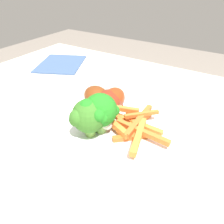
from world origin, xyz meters
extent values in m
cube|color=silver|center=(0.00, 0.00, 0.70)|extent=(1.17, 0.75, 0.03)
cylinder|color=#ACA695|center=(-0.52, 0.31, 0.34)|extent=(0.06, 0.06, 0.68)
cylinder|color=white|center=(-0.07, 0.00, 0.72)|extent=(0.25, 0.25, 0.01)
cylinder|color=#7DBB4C|center=(-0.08, -0.06, 0.73)|extent=(0.02, 0.02, 0.02)
sphere|color=#357024|center=(-0.08, -0.06, 0.76)|extent=(0.06, 0.06, 0.06)
sphere|color=#357024|center=(-0.08, -0.03, 0.77)|extent=(0.02, 0.02, 0.02)
sphere|color=#357024|center=(-0.09, -0.08, 0.77)|extent=(0.03, 0.03, 0.03)
sphere|color=#357024|center=(-0.10, -0.08, 0.76)|extent=(0.03, 0.03, 0.03)
sphere|color=#357024|center=(-0.08, -0.04, 0.77)|extent=(0.02, 0.02, 0.02)
cylinder|color=#81BB5A|center=(-0.07, -0.04, 0.73)|extent=(0.02, 0.02, 0.02)
sphere|color=#217C1E|center=(-0.07, -0.04, 0.77)|extent=(0.06, 0.06, 0.06)
sphere|color=#217C1E|center=(-0.06, -0.06, 0.78)|extent=(0.02, 0.02, 0.02)
sphere|color=#217C1E|center=(-0.06, -0.06, 0.77)|extent=(0.02, 0.02, 0.02)
sphere|color=#217C1E|center=(-0.08, -0.05, 0.77)|extent=(0.02, 0.02, 0.02)
sphere|color=#217C1E|center=(-0.08, -0.06, 0.78)|extent=(0.03, 0.03, 0.03)
sphere|color=#217C1E|center=(-0.06, -0.02, 0.77)|extent=(0.02, 0.02, 0.02)
sphere|color=#217C1E|center=(-0.06, -0.02, 0.76)|extent=(0.02, 0.02, 0.02)
cube|color=orange|center=(-0.02, 0.01, 0.73)|extent=(0.06, 0.06, 0.01)
cube|color=orange|center=(-0.03, 0.01, 0.73)|extent=(0.03, 0.09, 0.01)
cube|color=orange|center=(-0.04, -0.01, 0.73)|extent=(0.07, 0.05, 0.01)
cube|color=#C96529|center=(-0.02, -0.03, 0.73)|extent=(0.05, 0.05, 0.01)
cube|color=orange|center=(0.00, -0.03, 0.74)|extent=(0.03, 0.09, 0.01)
cube|color=orange|center=(-0.02, 0.01, 0.73)|extent=(0.11, 0.01, 0.01)
cube|color=orange|center=(-0.07, 0.01, 0.75)|extent=(0.08, 0.03, 0.01)
cube|color=#C86528|center=(-0.02, 0.01, 0.74)|extent=(0.01, 0.11, 0.01)
cube|color=orange|center=(0.00, -0.02, 0.74)|extent=(0.11, 0.02, 0.01)
cube|color=orange|center=(-0.06, -0.02, 0.74)|extent=(0.09, 0.05, 0.01)
cube|color=orange|center=(-0.02, 0.02, 0.74)|extent=(0.05, 0.05, 0.01)
cylinder|color=#52200C|center=(-0.13, 0.03, 0.72)|extent=(0.05, 0.05, 0.00)
ellipsoid|color=brown|center=(-0.13, 0.03, 0.74)|extent=(0.09, 0.08, 0.04)
cylinder|color=beige|center=(-0.09, 0.01, 0.74)|extent=(0.03, 0.03, 0.01)
sphere|color=silver|center=(-0.07, 0.00, 0.74)|extent=(0.02, 0.02, 0.02)
cylinder|color=#61200C|center=(-0.10, 0.05, 0.72)|extent=(0.04, 0.04, 0.00)
ellipsoid|color=maroon|center=(-0.10, 0.05, 0.74)|extent=(0.07, 0.08, 0.04)
cylinder|color=beige|center=(-0.08, -0.02, 0.74)|extent=(0.02, 0.05, 0.01)
sphere|color=silver|center=(-0.07, -0.04, 0.74)|extent=(0.02, 0.02, 0.02)
cylinder|color=#5D190E|center=(-0.10, 0.03, 0.72)|extent=(0.05, 0.05, 0.00)
ellipsoid|color=maroon|center=(-0.10, 0.03, 0.74)|extent=(0.09, 0.09, 0.04)
cylinder|color=beige|center=(-0.07, -0.02, 0.74)|extent=(0.03, 0.04, 0.01)
sphere|color=silver|center=(-0.06, -0.04, 0.74)|extent=(0.02, 0.02, 0.02)
cube|color=#3D5684|center=(-0.40, 0.19, 0.71)|extent=(0.20, 0.21, 0.00)
camera|label=1|loc=(0.11, -0.29, 0.97)|focal=33.17mm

